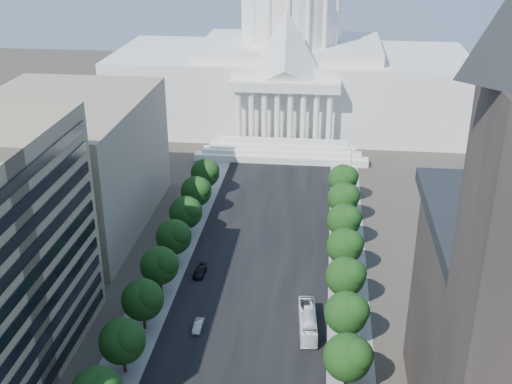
% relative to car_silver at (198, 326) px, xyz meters
% --- Properties ---
extents(road_asphalt, '(30.00, 260.00, 0.01)m').
position_rel_car_silver_xyz_m(road_asphalt, '(8.29, 29.14, -0.73)').
color(road_asphalt, black).
rests_on(road_asphalt, ground).
extents(sidewalk_left, '(8.00, 260.00, 0.02)m').
position_rel_car_silver_xyz_m(sidewalk_left, '(-10.71, 29.14, -0.73)').
color(sidewalk_left, gray).
rests_on(sidewalk_left, ground).
extents(sidewalk_right, '(8.00, 260.00, 0.02)m').
position_rel_car_silver_xyz_m(sidewalk_right, '(27.29, 29.14, -0.73)').
color(sidewalk_right, gray).
rests_on(sidewalk_right, ground).
extents(capitol, '(120.00, 56.00, 73.00)m').
position_rel_car_silver_xyz_m(capitol, '(8.29, 124.03, 19.28)').
color(capitol, white).
rests_on(capitol, ground).
extents(office_block_left_far, '(38.00, 52.00, 30.00)m').
position_rel_car_silver_xyz_m(office_block_left_far, '(-39.71, 39.14, 14.27)').
color(office_block_left_far, gray).
rests_on(office_block_left_far, ground).
extents(tree_l_d, '(7.79, 7.60, 9.97)m').
position_rel_car_silver_xyz_m(tree_l_d, '(-9.37, -13.05, 5.72)').
color(tree_l_d, '#33261C').
rests_on(tree_l_d, ground).
extents(tree_l_e, '(7.79, 7.60, 9.97)m').
position_rel_car_silver_xyz_m(tree_l_e, '(-9.37, -1.05, 5.72)').
color(tree_l_e, '#33261C').
rests_on(tree_l_e, ground).
extents(tree_l_f, '(7.79, 7.60, 9.97)m').
position_rel_car_silver_xyz_m(tree_l_f, '(-9.37, 10.95, 5.72)').
color(tree_l_f, '#33261C').
rests_on(tree_l_f, ground).
extents(tree_l_g, '(7.79, 7.60, 9.97)m').
position_rel_car_silver_xyz_m(tree_l_g, '(-9.37, 22.95, 5.72)').
color(tree_l_g, '#33261C').
rests_on(tree_l_g, ground).
extents(tree_l_h, '(7.79, 7.60, 9.97)m').
position_rel_car_silver_xyz_m(tree_l_h, '(-9.37, 34.95, 5.72)').
color(tree_l_h, '#33261C').
rests_on(tree_l_h, ground).
extents(tree_l_i, '(7.79, 7.60, 9.97)m').
position_rel_car_silver_xyz_m(tree_l_i, '(-9.37, 46.95, 5.72)').
color(tree_l_i, '#33261C').
rests_on(tree_l_i, ground).
extents(tree_l_j, '(7.79, 7.60, 9.97)m').
position_rel_car_silver_xyz_m(tree_l_j, '(-9.37, 58.95, 5.72)').
color(tree_l_j, '#33261C').
rests_on(tree_l_j, ground).
extents(tree_r_d, '(7.79, 7.60, 9.97)m').
position_rel_car_silver_xyz_m(tree_r_d, '(26.63, -13.05, 5.72)').
color(tree_r_d, '#33261C').
rests_on(tree_r_d, ground).
extents(tree_r_e, '(7.79, 7.60, 9.97)m').
position_rel_car_silver_xyz_m(tree_r_e, '(26.63, -1.05, 5.72)').
color(tree_r_e, '#33261C').
rests_on(tree_r_e, ground).
extents(tree_r_f, '(7.79, 7.60, 9.97)m').
position_rel_car_silver_xyz_m(tree_r_f, '(26.63, 10.95, 5.72)').
color(tree_r_f, '#33261C').
rests_on(tree_r_f, ground).
extents(tree_r_g, '(7.79, 7.60, 9.97)m').
position_rel_car_silver_xyz_m(tree_r_g, '(26.63, 22.95, 5.72)').
color(tree_r_g, '#33261C').
rests_on(tree_r_g, ground).
extents(tree_r_h, '(7.79, 7.60, 9.97)m').
position_rel_car_silver_xyz_m(tree_r_h, '(26.63, 34.95, 5.72)').
color(tree_r_h, '#33261C').
rests_on(tree_r_h, ground).
extents(tree_r_i, '(7.79, 7.60, 9.97)m').
position_rel_car_silver_xyz_m(tree_r_i, '(26.63, 46.95, 5.72)').
color(tree_r_i, '#33261C').
rests_on(tree_r_i, ground).
extents(tree_r_j, '(7.79, 7.60, 9.97)m').
position_rel_car_silver_xyz_m(tree_r_j, '(26.63, 58.95, 5.72)').
color(tree_r_j, '#33261C').
rests_on(tree_r_j, ground).
extents(streetlight_c, '(2.61, 0.44, 9.00)m').
position_rel_car_silver_xyz_m(streetlight_c, '(28.19, -0.86, 5.09)').
color(streetlight_c, gray).
rests_on(streetlight_c, ground).
extents(streetlight_d, '(2.61, 0.44, 9.00)m').
position_rel_car_silver_xyz_m(streetlight_d, '(28.19, 24.14, 5.09)').
color(streetlight_d, gray).
rests_on(streetlight_d, ground).
extents(streetlight_e, '(2.61, 0.44, 9.00)m').
position_rel_car_silver_xyz_m(streetlight_e, '(28.19, 49.14, 5.09)').
color(streetlight_e, gray).
rests_on(streetlight_e, ground).
extents(streetlight_f, '(2.61, 0.44, 9.00)m').
position_rel_car_silver_xyz_m(streetlight_f, '(28.19, 74.14, 5.09)').
color(streetlight_f, gray).
rests_on(streetlight_f, ground).
extents(car_silver, '(1.63, 4.46, 1.46)m').
position_rel_car_silver_xyz_m(car_silver, '(0.00, 0.00, 0.00)').
color(car_silver, '#A9ADB1').
rests_on(car_silver, ground).
extents(car_dark_b, '(2.46, 5.43, 1.54)m').
position_rel_car_silver_xyz_m(car_dark_b, '(-3.36, 18.66, 0.04)').
color(car_dark_b, black).
rests_on(car_dark_b, ground).
extents(city_bus, '(4.01, 12.80, 3.51)m').
position_rel_car_silver_xyz_m(city_bus, '(19.68, 2.16, 1.02)').
color(city_bus, white).
rests_on(city_bus, ground).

